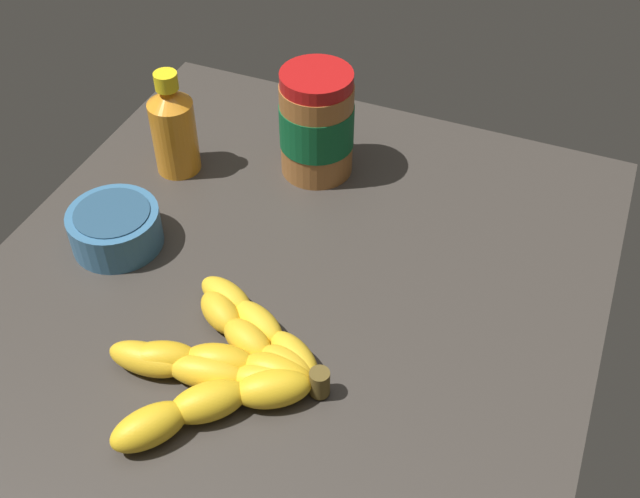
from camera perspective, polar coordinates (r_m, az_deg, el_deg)
ground_plane at (r=88.07cm, az=-2.08°, el=-2.88°), size 71.52×66.93×3.26cm
banana_bunch at (r=77.44cm, az=-6.72°, el=-8.36°), size 23.86×21.95×3.74cm
peanut_butter_jar at (r=97.22cm, az=-0.25°, el=9.12°), size 9.26×9.26×14.06cm
honey_bottle at (r=99.47cm, az=-10.65°, el=8.70°), size 5.61×5.61×13.92cm
small_bowl at (r=92.18cm, az=-14.72°, el=1.54°), size 10.47×10.47×4.78cm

